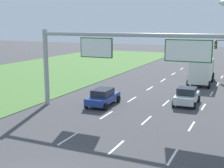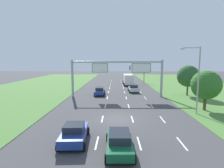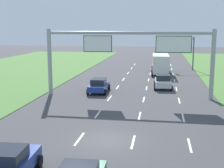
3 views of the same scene
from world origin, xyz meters
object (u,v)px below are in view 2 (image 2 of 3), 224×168
object	(u,v)px
street_lamp	(196,74)
roadside_tree_mid	(188,76)
car_lead_silver	(133,88)
car_far_ahead	(74,133)
box_truck	(128,79)
sign_gantry	(118,71)
car_near_red	(119,141)
roadside_tree_near	(206,85)
traffic_light_mast	(138,70)
car_mid_lane	(100,91)

from	to	relation	value
street_lamp	roadside_tree_mid	distance (m)	12.88
car_lead_silver	car_far_ahead	distance (m)	25.21
car_lead_silver	car_far_ahead	bearing A→B (deg)	-108.37
box_truck	sign_gantry	xyz separation A→B (m)	(-3.02, -16.89, 3.22)
car_far_ahead	street_lamp	distance (m)	16.24
roadside_tree_mid	box_truck	bearing A→B (deg)	124.24
car_near_red	sign_gantry	world-z (taller)	sign_gantry
car_near_red	roadside_tree_near	world-z (taller)	roadside_tree_near
car_near_red	car_far_ahead	bearing A→B (deg)	158.31
roadside_tree_near	car_lead_silver	bearing A→B (deg)	120.16
car_near_red	roadside_tree_mid	distance (m)	25.85
car_near_red	street_lamp	bearing A→B (deg)	43.29
roadside_tree_near	roadside_tree_mid	bearing A→B (deg)	79.91
car_far_ahead	roadside_tree_mid	size ratio (longest dim) A/B	0.71
car_far_ahead	sign_gantry	size ratio (longest dim) A/B	0.24
car_far_ahead	traffic_light_mast	world-z (taller)	traffic_light_mast
traffic_light_mast	sign_gantry	bearing A→B (deg)	-106.36
box_truck	car_mid_lane	bearing A→B (deg)	-116.03
street_lamp	roadside_tree_near	xyz separation A→B (m)	(2.22, 1.68, -1.54)
sign_gantry	roadside_tree_near	distance (m)	14.92
traffic_light_mast	roadside_tree_near	world-z (taller)	traffic_light_mast
car_lead_silver	street_lamp	bearing A→B (deg)	-70.69
car_near_red	car_mid_lane	bearing A→B (deg)	97.83
car_far_ahead	traffic_light_mast	distance (m)	42.56
car_far_ahead	roadside_tree_mid	world-z (taller)	roadside_tree_mid
car_lead_silver	traffic_light_mast	bearing A→B (deg)	78.03
car_lead_silver	car_mid_lane	bearing A→B (deg)	-155.83
roadside_tree_near	box_truck	bearing A→B (deg)	108.51
car_near_red	box_truck	distance (m)	37.34
sign_gantry	traffic_light_mast	size ratio (longest dim) A/B	3.08
car_far_ahead	box_truck	distance (m)	36.48
traffic_light_mast	car_near_red	bearing A→B (deg)	-98.95
sign_gantry	street_lamp	distance (m)	14.38
box_truck	traffic_light_mast	bearing A→B (deg)	54.70
car_lead_silver	car_mid_lane	world-z (taller)	car_lead_silver
car_mid_lane	sign_gantry	size ratio (longest dim) A/B	0.25
street_lamp	box_truck	bearing A→B (deg)	103.18
car_near_red	sign_gantry	distance (m)	20.72
car_mid_lane	car_far_ahead	distance (m)	20.71
car_near_red	street_lamp	size ratio (longest dim) A/B	0.53
sign_gantry	roadside_tree_near	world-z (taller)	sign_gantry
car_far_ahead	traffic_light_mast	size ratio (longest dim) A/B	0.75
car_mid_lane	roadside_tree_mid	bearing A→B (deg)	-3.05
car_lead_silver	roadside_tree_mid	distance (m)	11.31
car_near_red	car_far_ahead	size ratio (longest dim) A/B	1.06
car_near_red	street_lamp	distance (m)	14.24
car_mid_lane	street_lamp	bearing A→B (deg)	-45.26
sign_gantry	roadside_tree_mid	xyz separation A→B (m)	(13.59, 1.36, -1.04)
car_lead_silver	car_far_ahead	xyz separation A→B (m)	(-7.29, -24.13, -0.04)
sign_gantry	roadside_tree_mid	bearing A→B (deg)	5.71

